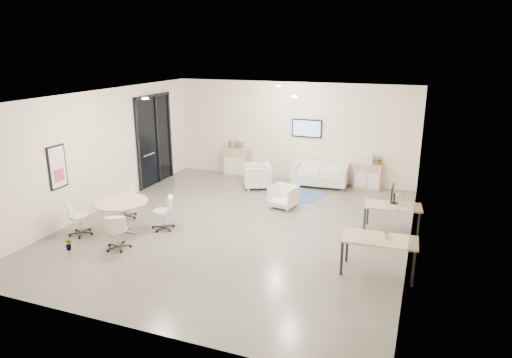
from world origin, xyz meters
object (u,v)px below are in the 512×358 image
at_px(armchair_right, 283,196).
at_px(desk_front, 380,242).
at_px(sideboard_right, 368,176).
at_px(armchair_left, 257,175).
at_px(desk_rear, 393,208).
at_px(loveseat, 320,175).
at_px(round_table, 121,205).
at_px(sideboard_left, 237,162).

distance_m(armchair_right, desk_front, 4.14).
distance_m(sideboard_right, armchair_left, 3.43).
bearing_deg(armchair_left, desk_rear, 38.35).
height_order(sideboard_right, armchair_right, sideboard_right).
bearing_deg(desk_front, loveseat, 111.79).
bearing_deg(desk_front, sideboard_right, 97.20).
relative_size(desk_rear, round_table, 1.07).
relative_size(desk_front, round_table, 1.14).
height_order(loveseat, desk_front, loveseat).
distance_m(desk_front, round_table, 5.97).
bearing_deg(sideboard_right, armchair_right, -127.20).
distance_m(armchair_right, round_table, 4.33).
bearing_deg(sideboard_left, round_table, -96.45).
xyz_separation_m(sideboard_right, desk_rear, (1.01, -3.27, 0.20)).
distance_m(sideboard_left, loveseat, 2.96).
bearing_deg(sideboard_left, sideboard_right, 0.30).
bearing_deg(sideboard_right, desk_rear, -72.86).
xyz_separation_m(sideboard_left, desk_rear, (5.41, -3.25, 0.13)).
xyz_separation_m(sideboard_left, armchair_left, (1.15, -1.08, -0.06)).
relative_size(sideboard_left, loveseat, 0.55).
distance_m(sideboard_left, sideboard_right, 4.40).
bearing_deg(armchair_left, sideboard_left, -157.88).
bearing_deg(round_table, loveseat, 56.27).
relative_size(armchair_left, round_table, 0.65).
bearing_deg(desk_rear, armchair_left, 147.02).
distance_m(armchair_left, desk_rear, 4.78).
height_order(sideboard_left, armchair_left, sideboard_left).
bearing_deg(armchair_right, desk_front, -35.20).
bearing_deg(loveseat, desk_front, -68.57).
height_order(desk_rear, round_table, round_table).
bearing_deg(sideboard_left, desk_front, -45.82).
relative_size(armchair_left, armchair_right, 1.21).
distance_m(sideboard_right, armchair_right, 3.21).
relative_size(sideboard_left, armchair_left, 1.15).
bearing_deg(armchair_left, sideboard_right, 84.10).
bearing_deg(desk_rear, desk_front, -97.78).
relative_size(sideboard_right, armchair_right, 1.19).
bearing_deg(desk_rear, round_table, -165.19).
relative_size(sideboard_right, armchair_left, 0.98).
xyz_separation_m(desk_front, round_table, (-5.97, -0.05, 0.03)).
distance_m(sideboard_right, desk_rear, 3.43).
bearing_deg(sideboard_right, armchair_left, -161.23).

